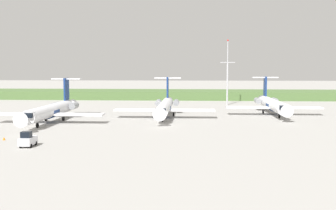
% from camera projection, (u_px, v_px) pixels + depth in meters
% --- Properties ---
extents(ground_plane, '(500.00, 500.00, 0.00)m').
position_uv_depth(ground_plane, '(172.00, 110.00, 110.07)').
color(ground_plane, '#9E9B96').
extents(grass_berm, '(320.00, 20.00, 2.97)m').
position_uv_depth(grass_berm, '(177.00, 95.00, 150.27)').
color(grass_berm, '#4C6B38').
rests_on(grass_berm, ground).
extents(regional_jet_nearest, '(22.81, 31.00, 9.00)m').
position_uv_depth(regional_jet_nearest, '(52.00, 110.00, 85.20)').
color(regional_jet_nearest, white).
rests_on(regional_jet_nearest, ground).
extents(regional_jet_second, '(22.81, 31.00, 9.00)m').
position_uv_depth(regional_jet_second, '(165.00, 106.00, 93.56)').
color(regional_jet_second, white).
rests_on(regional_jet_second, ground).
extents(regional_jet_third, '(22.81, 31.00, 9.00)m').
position_uv_depth(regional_jet_third, '(272.00, 104.00, 99.41)').
color(regional_jet_third, white).
rests_on(regional_jet_third, ground).
extents(antenna_mast, '(4.40, 0.50, 19.93)m').
position_uv_depth(antenna_mast, '(227.00, 78.00, 123.61)').
color(antenna_mast, '#B2B2B7').
rests_on(antenna_mast, ground).
extents(baggage_tug, '(1.72, 3.20, 2.30)m').
position_uv_depth(baggage_tug, '(28.00, 140.00, 58.70)').
color(baggage_tug, silver).
rests_on(baggage_tug, ground).
extents(safety_cone_mid_marker, '(0.44, 0.44, 0.55)m').
position_uv_depth(safety_cone_mid_marker, '(4.00, 138.00, 63.99)').
color(safety_cone_mid_marker, orange).
rests_on(safety_cone_mid_marker, ground).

